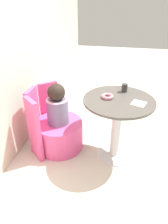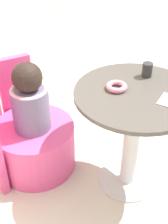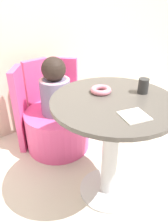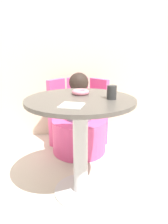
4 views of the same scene
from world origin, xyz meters
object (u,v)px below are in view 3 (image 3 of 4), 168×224
object	(u,v)px
cup	(143,86)
donut	(101,90)
child_figure	(55,89)
tub_chair	(58,129)
round_table	(112,131)

from	to	relation	value
cup	donut	bearing A→B (deg)	139.42
child_figure	donut	distance (m)	0.58
tub_chair	round_table	bearing A→B (deg)	-92.35
round_table	child_figure	xyz separation A→B (m)	(0.03, 0.67, 0.05)
tub_chair	child_figure	world-z (taller)	child_figure
child_figure	cup	world-z (taller)	child_figure
donut	round_table	bearing A→B (deg)	-94.66
cup	tub_chair	bearing A→B (deg)	103.52
child_figure	donut	world-z (taller)	child_figure
child_figure	donut	xyz separation A→B (m)	(-0.02, -0.55, 0.18)
donut	tub_chair	bearing A→B (deg)	88.14
donut	cup	world-z (taller)	cup
tub_chair	cup	distance (m)	0.95
round_table	donut	size ratio (longest dim) A/B	5.87
tub_chair	child_figure	size ratio (longest dim) A/B	1.18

